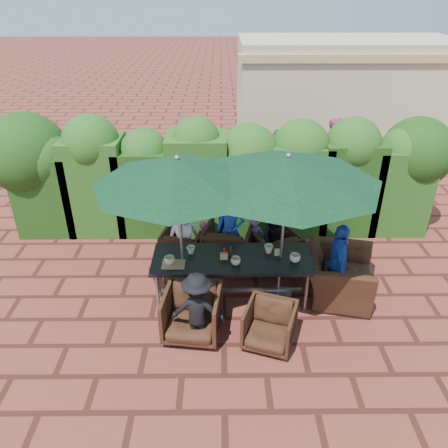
{
  "coord_description": "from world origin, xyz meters",
  "views": [
    {
      "loc": [
        -0.04,
        -5.7,
        4.51
      ],
      "look_at": [
        0.01,
        0.4,
        1.13
      ],
      "focal_mm": 35.0,
      "sensor_mm": 36.0,
      "label": 1
    }
  ],
  "objects_px": {
    "chair_far_right": "(275,247)",
    "chair_end_right": "(340,269)",
    "dining_table": "(232,262)",
    "chair_far_mid": "(228,243)",
    "umbrella_right": "(287,170)",
    "umbrella_left": "(178,172)",
    "chair_near_left": "(192,311)",
    "chair_near_right": "(270,324)",
    "chair_far_left": "(183,244)"
  },
  "relations": [
    {
      "from": "chair_far_right",
      "to": "chair_end_right",
      "type": "relative_size",
      "value": 0.65
    },
    {
      "from": "dining_table",
      "to": "chair_far_mid",
      "type": "relative_size",
      "value": 2.96
    },
    {
      "from": "umbrella_right",
      "to": "dining_table",
      "type": "bearing_deg",
      "value": -179.37
    },
    {
      "from": "umbrella_left",
      "to": "umbrella_right",
      "type": "height_order",
      "value": "same"
    },
    {
      "from": "umbrella_right",
      "to": "chair_near_left",
      "type": "bearing_deg",
      "value": -147.28
    },
    {
      "from": "umbrella_right",
      "to": "chair_near_left",
      "type": "xyz_separation_m",
      "value": [
        -1.35,
        -0.87,
        -1.81
      ]
    },
    {
      "from": "chair_near_left",
      "to": "chair_near_right",
      "type": "height_order",
      "value": "chair_near_left"
    },
    {
      "from": "umbrella_left",
      "to": "chair_end_right",
      "type": "relative_size",
      "value": 2.12
    },
    {
      "from": "chair_far_mid",
      "to": "chair_far_left",
      "type": "bearing_deg",
      "value": 9.87
    },
    {
      "from": "chair_far_mid",
      "to": "chair_near_right",
      "type": "distance_m",
      "value": 2.13
    },
    {
      "from": "umbrella_left",
      "to": "chair_far_right",
      "type": "bearing_deg",
      "value": 31.38
    },
    {
      "from": "umbrella_left",
      "to": "chair_far_right",
      "type": "height_order",
      "value": "umbrella_left"
    },
    {
      "from": "dining_table",
      "to": "chair_far_left",
      "type": "relative_size",
      "value": 3.45
    },
    {
      "from": "dining_table",
      "to": "umbrella_left",
      "type": "xyz_separation_m",
      "value": [
        -0.77,
        -0.06,
        1.54
      ]
    },
    {
      "from": "dining_table",
      "to": "chair_near_left",
      "type": "relative_size",
      "value": 3.06
    },
    {
      "from": "chair_end_right",
      "to": "chair_near_left",
      "type": "bearing_deg",
      "value": 123.45
    },
    {
      "from": "chair_far_left",
      "to": "chair_near_right",
      "type": "distance_m",
      "value": 2.51
    },
    {
      "from": "dining_table",
      "to": "umbrella_right",
      "type": "xyz_separation_m",
      "value": [
        0.77,
        0.01,
        1.54
      ]
    },
    {
      "from": "umbrella_left",
      "to": "chair_near_right",
      "type": "xyz_separation_m",
      "value": [
        1.27,
        -1.01,
        -1.87
      ]
    },
    {
      "from": "dining_table",
      "to": "chair_far_left",
      "type": "height_order",
      "value": "dining_table"
    },
    {
      "from": "chair_far_left",
      "to": "umbrella_right",
      "type": "bearing_deg",
      "value": 159.9
    },
    {
      "from": "chair_far_right",
      "to": "chair_far_mid",
      "type": "bearing_deg",
      "value": -31.06
    },
    {
      "from": "umbrella_right",
      "to": "chair_far_left",
      "type": "distance_m",
      "value": 2.67
    },
    {
      "from": "chair_near_left",
      "to": "chair_far_left",
      "type": "bearing_deg",
      "value": 105.05
    },
    {
      "from": "chair_far_mid",
      "to": "chair_end_right",
      "type": "xyz_separation_m",
      "value": [
        1.77,
        -0.97,
        0.09
      ]
    },
    {
      "from": "chair_far_mid",
      "to": "chair_near_right",
      "type": "relative_size",
      "value": 1.22
    },
    {
      "from": "umbrella_left",
      "to": "chair_far_right",
      "type": "distance_m",
      "value": 2.59
    },
    {
      "from": "umbrella_right",
      "to": "chair_near_right",
      "type": "relative_size",
      "value": 3.97
    },
    {
      "from": "chair_far_left",
      "to": "chair_near_left",
      "type": "relative_size",
      "value": 0.89
    },
    {
      "from": "umbrella_left",
      "to": "chair_near_right",
      "type": "relative_size",
      "value": 3.57
    },
    {
      "from": "umbrella_right",
      "to": "chair_near_right",
      "type": "distance_m",
      "value": 2.17
    },
    {
      "from": "chair_far_right",
      "to": "chair_end_right",
      "type": "height_order",
      "value": "chair_end_right"
    },
    {
      "from": "dining_table",
      "to": "chair_far_mid",
      "type": "xyz_separation_m",
      "value": [
        -0.04,
        0.99,
        -0.26
      ]
    },
    {
      "from": "umbrella_right",
      "to": "chair_far_mid",
      "type": "relative_size",
      "value": 3.26
    },
    {
      "from": "chair_far_mid",
      "to": "chair_end_right",
      "type": "bearing_deg",
      "value": 165.12
    },
    {
      "from": "dining_table",
      "to": "chair_far_left",
      "type": "bearing_deg",
      "value": 129.26
    },
    {
      "from": "chair_far_left",
      "to": "chair_far_mid",
      "type": "xyz_separation_m",
      "value": [
        0.82,
        -0.05,
        0.06
      ]
    },
    {
      "from": "chair_far_right",
      "to": "chair_near_right",
      "type": "relative_size",
      "value": 1.1
    },
    {
      "from": "chair_far_mid",
      "to": "umbrella_right",
      "type": "bearing_deg",
      "value": 143.08
    },
    {
      "from": "chair_near_left",
      "to": "chair_near_right",
      "type": "xyz_separation_m",
      "value": [
        1.09,
        -0.21,
        -0.06
      ]
    },
    {
      "from": "chair_near_left",
      "to": "chair_far_mid",
      "type": "bearing_deg",
      "value": 80.59
    },
    {
      "from": "umbrella_right",
      "to": "chair_far_left",
      "type": "bearing_deg",
      "value": 147.39
    },
    {
      "from": "umbrella_left",
      "to": "chair_far_left",
      "type": "height_order",
      "value": "umbrella_left"
    },
    {
      "from": "dining_table",
      "to": "chair_near_right",
      "type": "height_order",
      "value": "dining_table"
    },
    {
      "from": "chair_far_mid",
      "to": "chair_end_right",
      "type": "relative_size",
      "value": 0.72
    },
    {
      "from": "umbrella_right",
      "to": "chair_end_right",
      "type": "height_order",
      "value": "umbrella_right"
    },
    {
      "from": "chair_near_right",
      "to": "umbrella_left",
      "type": "bearing_deg",
      "value": 160.64
    },
    {
      "from": "dining_table",
      "to": "chair_end_right",
      "type": "relative_size",
      "value": 2.14
    },
    {
      "from": "chair_end_right",
      "to": "chair_far_mid",
      "type": "bearing_deg",
      "value": 73.96
    },
    {
      "from": "chair_far_mid",
      "to": "dining_table",
      "type": "bearing_deg",
      "value": 106.02
    }
  ]
}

